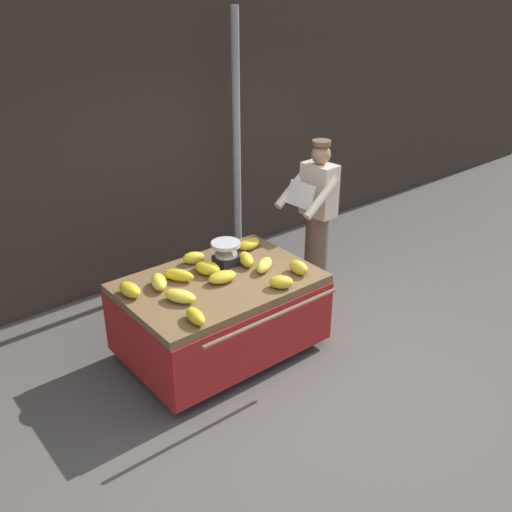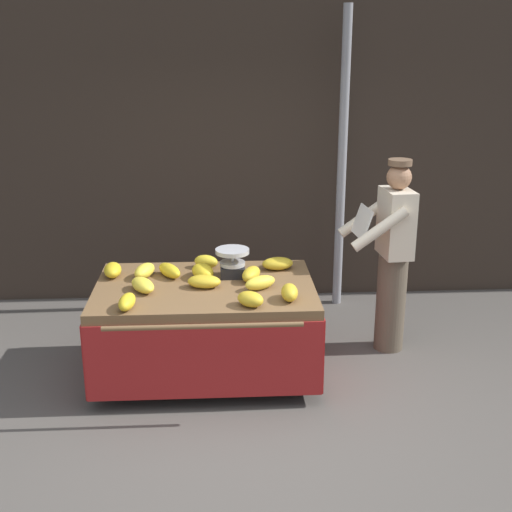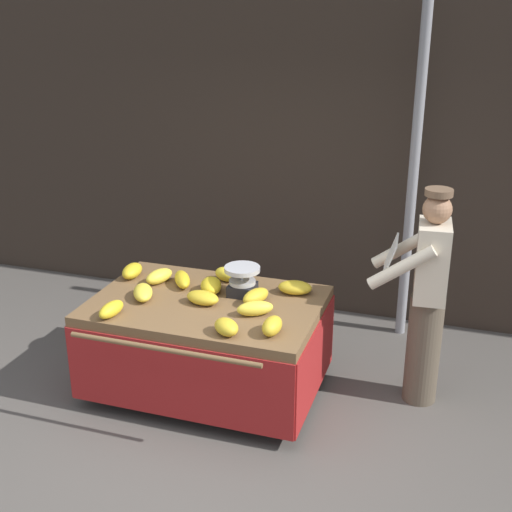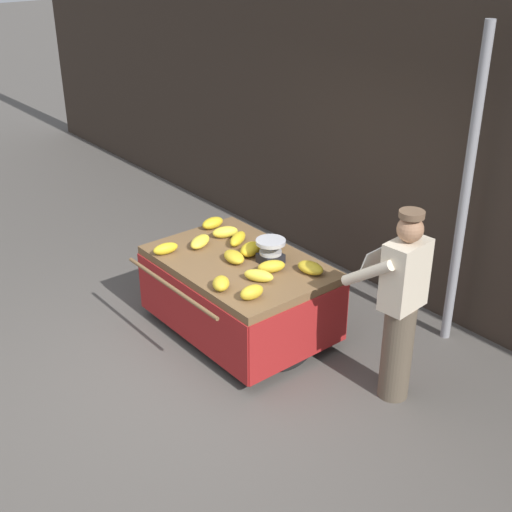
# 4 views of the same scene
# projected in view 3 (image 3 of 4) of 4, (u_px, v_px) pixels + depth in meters

# --- Properties ---
(ground_plane) EXTENTS (60.00, 60.00, 0.00)m
(ground_plane) POSITION_uv_depth(u_px,v_px,m) (211.00, 468.00, 4.53)
(ground_plane) COLOR #514C47
(back_wall) EXTENTS (16.00, 0.24, 3.55)m
(back_wall) POSITION_uv_depth(u_px,v_px,m) (316.00, 132.00, 6.38)
(back_wall) COLOR #332821
(back_wall) RESTS_ON ground
(street_pole) EXTENTS (0.09, 0.09, 2.98)m
(street_pole) POSITION_uv_depth(u_px,v_px,m) (413.00, 179.00, 5.85)
(street_pole) COLOR gray
(street_pole) RESTS_ON ground
(banana_cart) EXTENTS (1.77, 1.39, 0.79)m
(banana_cart) POSITION_uv_depth(u_px,v_px,m) (207.00, 324.00, 5.23)
(banana_cart) COLOR brown
(banana_cart) RESTS_ON ground
(weighing_scale) EXTENTS (0.28, 0.28, 0.24)m
(weighing_scale) POSITION_uv_depth(u_px,v_px,m) (242.00, 281.00, 5.23)
(weighing_scale) COLOR black
(weighing_scale) RESTS_ON banana_cart
(banana_bunch_0) EXTENTS (0.16, 0.27, 0.11)m
(banana_bunch_0) POSITION_uv_depth(u_px,v_px,m) (132.00, 271.00, 5.58)
(banana_bunch_0) COLOR gold
(banana_bunch_0) RESTS_ON banana_cart
(banana_bunch_1) EXTENTS (0.24, 0.30, 0.12)m
(banana_bunch_1) POSITION_uv_depth(u_px,v_px,m) (211.00, 286.00, 5.28)
(banana_bunch_1) COLOR gold
(banana_bunch_1) RESTS_ON banana_cart
(banana_bunch_2) EXTENTS (0.29, 0.20, 0.10)m
(banana_bunch_2) POSITION_uv_depth(u_px,v_px,m) (203.00, 298.00, 5.09)
(banana_bunch_2) COLOR gold
(banana_bunch_2) RESTS_ON banana_cart
(banana_bunch_3) EXTENTS (0.13, 0.23, 0.12)m
(banana_bunch_3) POSITION_uv_depth(u_px,v_px,m) (272.00, 326.00, 4.63)
(banana_bunch_3) COLOR gold
(banana_bunch_3) RESTS_ON banana_cart
(banana_bunch_4) EXTENTS (0.30, 0.25, 0.11)m
(banana_bunch_4) POSITION_uv_depth(u_px,v_px,m) (255.00, 308.00, 4.91)
(banana_bunch_4) COLOR yellow
(banana_bunch_4) RESTS_ON banana_cart
(banana_bunch_5) EXTENTS (0.14, 0.27, 0.11)m
(banana_bunch_5) POSITION_uv_depth(u_px,v_px,m) (111.00, 309.00, 4.89)
(banana_bunch_5) COLOR gold
(banana_bunch_5) RESTS_ON banana_cart
(banana_bunch_6) EXTENTS (0.21, 0.29, 0.11)m
(banana_bunch_6) POSITION_uv_depth(u_px,v_px,m) (256.00, 296.00, 5.10)
(banana_bunch_6) COLOR gold
(banana_bunch_6) RESTS_ON banana_cart
(banana_bunch_7) EXTENTS (0.29, 0.20, 0.11)m
(banana_bunch_7) POSITION_uv_depth(u_px,v_px,m) (295.00, 287.00, 5.27)
(banana_bunch_7) COLOR gold
(banana_bunch_7) RESTS_ON banana_cart
(banana_bunch_8) EXTENTS (0.26, 0.32, 0.10)m
(banana_bunch_8) POSITION_uv_depth(u_px,v_px,m) (143.00, 292.00, 5.18)
(banana_bunch_8) COLOR yellow
(banana_bunch_8) RESTS_ON banana_cart
(banana_bunch_9) EXTENTS (0.26, 0.31, 0.11)m
(banana_bunch_9) POSITION_uv_depth(u_px,v_px,m) (182.00, 279.00, 5.42)
(banana_bunch_9) COLOR gold
(banana_bunch_9) RESTS_ON banana_cart
(banana_bunch_10) EXTENTS (0.21, 0.29, 0.11)m
(banana_bunch_10) POSITION_uv_depth(u_px,v_px,m) (159.00, 276.00, 5.47)
(banana_bunch_10) COLOR yellow
(banana_bunch_10) RESTS_ON banana_cart
(banana_bunch_11) EXTENTS (0.26, 0.25, 0.11)m
(banana_bunch_11) POSITION_uv_depth(u_px,v_px,m) (226.00, 327.00, 4.63)
(banana_bunch_11) COLOR gold
(banana_bunch_11) RESTS_ON banana_cart
(banana_bunch_12) EXTENTS (0.24, 0.20, 0.11)m
(banana_bunch_12) POSITION_uv_depth(u_px,v_px,m) (226.00, 274.00, 5.51)
(banana_bunch_12) COLOR yellow
(banana_bunch_12) RESTS_ON banana_cart
(vendor_person) EXTENTS (0.60, 0.55, 1.71)m
(vendor_person) POSITION_uv_depth(u_px,v_px,m) (426.00, 298.00, 5.01)
(vendor_person) COLOR brown
(vendor_person) RESTS_ON ground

